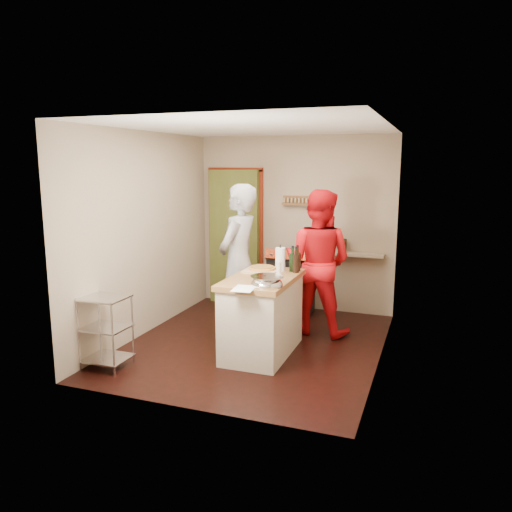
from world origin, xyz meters
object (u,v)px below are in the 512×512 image
at_px(wire_shelving, 106,328).
at_px(person_stripe, 238,262).
at_px(stove, 291,283).
at_px(island, 263,313).
at_px(person_red, 318,262).

relative_size(wire_shelving, person_stripe, 0.41).
relative_size(stove, person_stripe, 0.52).
distance_m(island, person_stripe, 0.82).
relative_size(stove, person_red, 0.54).
bearing_deg(wire_shelving, person_red, 45.54).
height_order(wire_shelving, person_stripe, person_stripe).
distance_m(stove, person_stripe, 1.36).
bearing_deg(stove, person_stripe, -105.91).
distance_m(stove, person_red, 1.02).
relative_size(stove, island, 0.74).
bearing_deg(island, person_red, 66.24).
bearing_deg(person_red, stove, -43.49).
xyz_separation_m(stove, island, (0.14, -1.66, 0.03)).
height_order(stove, person_stripe, person_stripe).
bearing_deg(wire_shelving, stove, 63.15).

